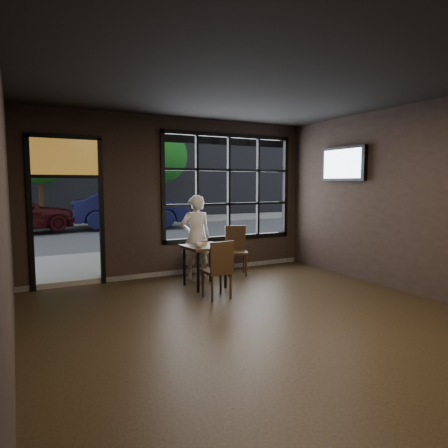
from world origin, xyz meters
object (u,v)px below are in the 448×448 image
chair_near (217,269)px  navy_car (132,208)px  cafe_table (205,266)px  man (196,237)px

chair_near → navy_car: size_ratio=0.21×
navy_car → cafe_table: bearing=-176.2°
man → cafe_table: bearing=87.6°
man → navy_car: size_ratio=0.35×
chair_near → man: (0.24, 1.39, 0.35)m
man → navy_car: 9.40m
cafe_table → chair_near: chair_near is taller
chair_near → man: 1.46m
navy_car → man: bearing=-176.0°
cafe_table → chair_near: (-0.13, -0.75, 0.10)m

